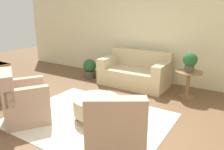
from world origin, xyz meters
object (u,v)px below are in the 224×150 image
at_px(side_table, 188,80).
at_px(couch, 135,73).
at_px(armchair_right, 115,132).
at_px(potted_plant_on_side_table, 190,61).
at_px(armchair_left, 23,102).
at_px(potted_plant_floor, 90,68).
at_px(ottoman_table, 97,105).

bearing_deg(side_table, couch, 171.92).
relative_size(armchair_right, side_table, 1.63).
bearing_deg(armchair_right, potted_plant_on_side_table, 83.91).
distance_m(armchair_left, potted_plant_floor, 2.88).
bearing_deg(side_table, potted_plant_floor, 178.69).
xyz_separation_m(armchair_left, potted_plant_floor, (-0.66, 2.80, -0.08)).
bearing_deg(armchair_right, couch, 111.55).
height_order(potted_plant_on_side_table, potted_plant_floor, potted_plant_on_side_table).
bearing_deg(couch, potted_plant_on_side_table, -8.08).
bearing_deg(ottoman_table, armchair_left, -144.98).
xyz_separation_m(armchair_right, potted_plant_on_side_table, (0.29, 2.74, 0.50)).
bearing_deg(ottoman_table, side_table, 59.73).
height_order(armchair_left, ottoman_table, armchair_left).
bearing_deg(potted_plant_on_side_table, ottoman_table, -120.27).
distance_m(armchair_right, potted_plant_on_side_table, 2.80).
xyz_separation_m(armchair_left, side_table, (2.24, 2.74, 0.06)).
relative_size(armchair_left, ottoman_table, 1.21).
distance_m(couch, side_table, 1.47).
bearing_deg(armchair_right, ottoman_table, 138.63).
bearing_deg(ottoman_table, potted_plant_on_side_table, 59.73).
relative_size(armchair_right, potted_plant_on_side_table, 2.38).
relative_size(ottoman_table, potted_plant_on_side_table, 1.96).
distance_m(ottoman_table, side_table, 2.29).
bearing_deg(side_table, armchair_right, -96.09).
distance_m(armchair_right, ottoman_table, 1.15).
xyz_separation_m(couch, potted_plant_floor, (-1.44, -0.14, -0.04)).
bearing_deg(potted_plant_on_side_table, couch, 171.92).
bearing_deg(potted_plant_floor, side_table, -1.31).
bearing_deg(armchair_left, armchair_right, 0.00).
bearing_deg(potted_plant_on_side_table, side_table, 0.00).
bearing_deg(ottoman_table, potted_plant_floor, 130.47).
bearing_deg(couch, side_table, -8.08).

